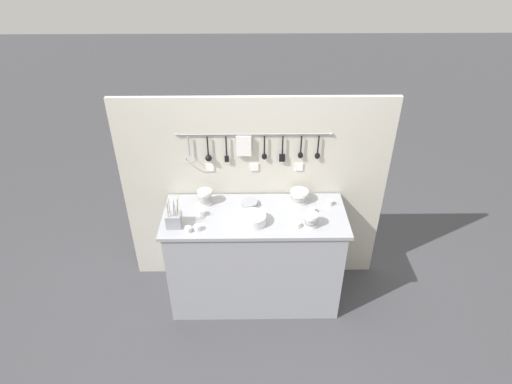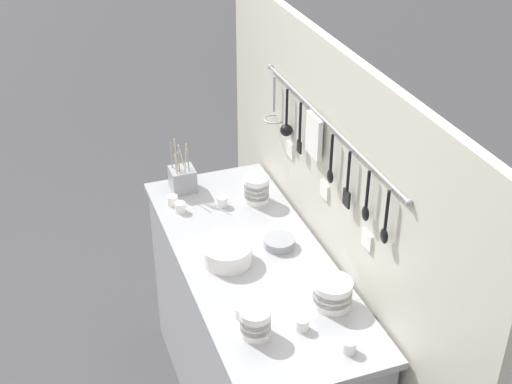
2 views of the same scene
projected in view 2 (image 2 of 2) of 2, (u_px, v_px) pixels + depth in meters
The scene contains 14 objects.
counter at pixel (253, 341), 3.25m from camera, with size 1.52×0.61×0.95m.
back_wall at pixel (326, 246), 3.12m from camera, with size 2.32×0.11×1.84m.
bowl_stack_wide_centre at pixel (255, 323), 2.58m from camera, with size 0.11×0.11×0.11m.
bowl_stack_back_corner at pixel (257, 189), 3.36m from camera, with size 0.12×0.12×0.13m.
bowl_stack_nested_right at pixel (333, 293), 2.72m from camera, with size 0.15×0.15×0.11m.
plate_stack at pixel (227, 253), 2.97m from camera, with size 0.21×0.21×0.08m.
steel_mixing_bowl at pixel (279, 242), 3.07m from camera, with size 0.14×0.14×0.04m.
cutlery_caddy at pixel (183, 179), 3.45m from camera, with size 0.12×0.12×0.27m.
cup_front_right at pixel (173, 200), 3.35m from camera, with size 0.05×0.05×0.05m.
cup_mid_row at pixel (180, 207), 3.30m from camera, with size 0.05×0.05×0.05m.
cup_beside_plates at pixel (302, 324), 2.62m from camera, with size 0.05×0.05×0.05m.
cup_centre at pixel (241, 312), 2.67m from camera, with size 0.05×0.05×0.05m.
cup_edge_near at pixel (349, 346), 2.52m from camera, with size 0.05×0.05×0.05m.
cup_edge_far at pixel (222, 201), 3.34m from camera, with size 0.05×0.05×0.05m.
Camera 2 is at (2.28, -0.81, 2.75)m, focal length 50.00 mm.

